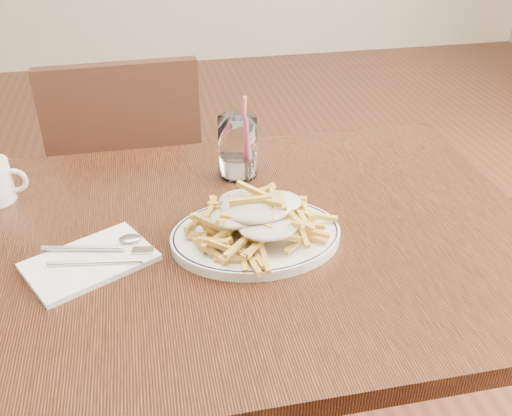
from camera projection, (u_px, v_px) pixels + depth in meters
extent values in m
cube|color=black|center=(223.00, 243.00, 1.07)|extent=(1.20, 0.80, 0.04)
cylinder|color=black|center=(396.00, 258.00, 1.65)|extent=(0.05, 0.05, 0.71)
cube|color=black|center=(132.00, 190.00, 1.85)|extent=(0.43, 0.43, 0.04)
cube|color=black|center=(126.00, 145.00, 1.56)|extent=(0.42, 0.06, 0.45)
cylinder|color=black|center=(183.00, 213.00, 2.15)|extent=(0.04, 0.04, 0.41)
cylinder|color=black|center=(86.00, 225.00, 2.08)|extent=(0.04, 0.04, 0.41)
cylinder|color=black|center=(198.00, 269.00, 1.85)|extent=(0.04, 0.04, 0.41)
cylinder|color=black|center=(86.00, 286.00, 1.78)|extent=(0.04, 0.04, 0.41)
torus|color=black|center=(256.00, 234.00, 1.03)|extent=(0.34, 0.34, 0.01)
ellipsoid|color=beige|center=(256.00, 205.00, 1.00)|extent=(0.19, 0.16, 0.03)
cube|color=white|center=(90.00, 262.00, 0.98)|extent=(0.25, 0.21, 0.01)
cylinder|color=white|center=(238.00, 147.00, 1.22)|extent=(0.08, 0.08, 0.13)
cylinder|color=white|center=(238.00, 165.00, 1.24)|extent=(0.07, 0.07, 0.04)
cylinder|color=#FD6082|center=(243.00, 133.00, 1.21)|extent=(0.01, 0.05, 0.18)
torus|color=white|center=(15.00, 181.00, 1.14)|extent=(0.05, 0.02, 0.05)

